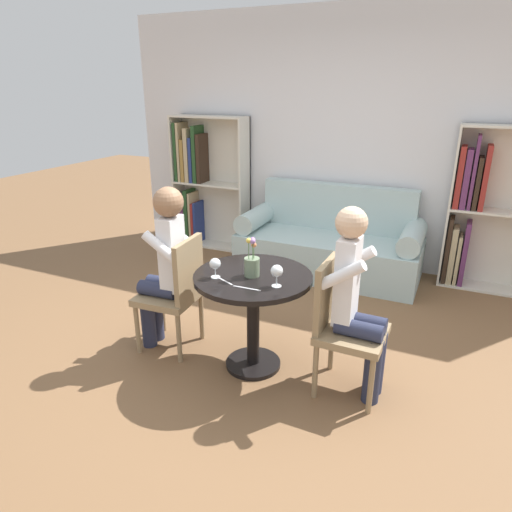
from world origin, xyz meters
The scene contains 15 objects.
ground_plane centered at (0.00, 0.00, 0.00)m, with size 16.00×16.00×0.00m, color brown.
back_wall centered at (0.00, 2.38, 1.35)m, with size 5.20×0.05×2.70m.
round_table centered at (0.00, 0.00, 0.55)m, with size 0.82×0.82×0.72m.
couch centered at (0.00, 1.95, 0.31)m, with size 1.90×0.80×0.92m.
bookshelf_left centered at (-1.73, 2.22, 0.79)m, with size 0.95×0.28×1.59m.
bookshelf_right centered at (1.45, 2.22, 0.78)m, with size 0.95×0.28×1.59m.
chair_left centered at (-0.63, -0.01, 0.49)m, with size 0.45×0.45×0.90m.
chair_right centered at (0.63, 0.01, 0.49)m, with size 0.43×0.43×0.90m.
person_left centered at (-0.71, -0.02, 0.69)m, with size 0.43×0.36×1.27m.
person_right centered at (0.72, 0.01, 0.67)m, with size 0.42×0.35×1.26m.
wine_glass_left centered at (-0.21, -0.14, 0.82)m, with size 0.08×0.08×0.14m.
wine_glass_right centered at (0.22, -0.11, 0.82)m, with size 0.08×0.08×0.15m.
flower_vase centered at (0.00, -0.02, 0.81)m, with size 0.10×0.10×0.28m.
knife_left_setting centered at (-0.14, -0.17, 0.72)m, with size 0.18×0.09×0.00m.
fork_left_setting centered at (0.06, -0.21, 0.72)m, with size 0.19×0.02×0.00m.
Camera 1 is at (1.20, -2.59, 1.94)m, focal length 32.00 mm.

